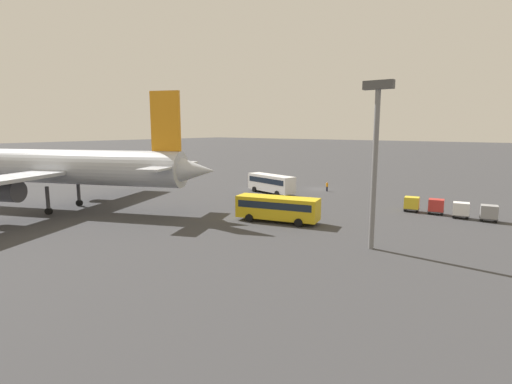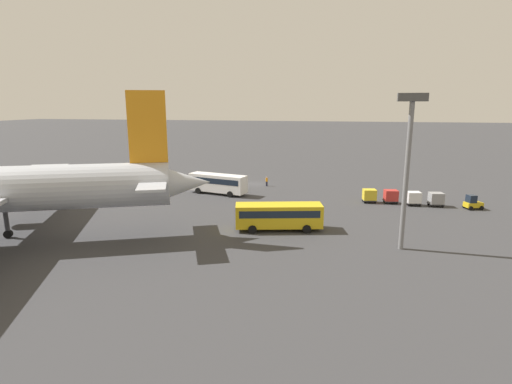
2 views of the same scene
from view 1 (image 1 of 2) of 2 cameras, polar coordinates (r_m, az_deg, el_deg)
name	(u,v)px [view 1 (image 1 of 2)]	position (r m, az deg, el deg)	size (l,w,h in m)	color
ground_plane	(318,189)	(77.26, 8.87, 0.43)	(600.00, 600.00, 0.00)	#38383A
airplane	(53,167)	(63.18, -27.00, 3.18)	(46.50, 40.56, 16.22)	#B2B7C1
shuttle_bus_near	(271,182)	(70.95, 2.18, 1.38)	(10.41, 5.03, 3.32)	white
shuttle_bus_far	(278,207)	(49.52, 3.09, -2.15)	(10.67, 5.19, 3.13)	gold
worker_person	(327,187)	(74.65, 10.11, 0.77)	(0.38, 0.38, 1.74)	#1E1E2D
cargo_cart_grey	(489,212)	(57.59, 30.34, -2.50)	(2.25, 2.00, 2.06)	#38383D
cargo_cart_white	(461,209)	(57.94, 27.24, -2.20)	(2.25, 2.00, 2.06)	#38383D
cargo_cart_red	(436,206)	(59.13, 24.34, -1.78)	(2.25, 2.00, 2.06)	#38383D
cargo_cart_yellow	(412,203)	(59.71, 21.35, -1.49)	(2.25, 2.00, 2.06)	#38383D
light_pole	(376,147)	(38.99, 16.71, 6.24)	(2.80, 0.70, 15.84)	slate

